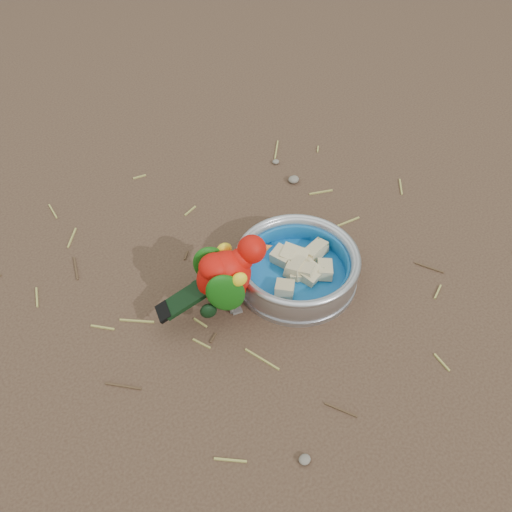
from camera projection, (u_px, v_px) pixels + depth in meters
ground at (264, 290)px, 1.02m from camera, size 60.00×60.00×0.00m
food_bowl at (296, 276)px, 1.03m from camera, size 0.22×0.22×0.02m
bowl_wall at (297, 265)px, 1.01m from camera, size 0.22×0.22×0.04m
fruit_wedges at (297, 268)px, 1.01m from camera, size 0.13×0.13×0.03m
lory_parrot at (226, 281)px, 0.93m from camera, size 0.20×0.13×0.15m
ground_debris at (229, 268)px, 1.05m from camera, size 0.90×0.80×0.01m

